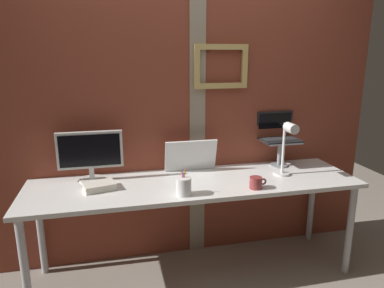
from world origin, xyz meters
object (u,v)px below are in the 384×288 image
laptop (277,132)px  desk_lamp (287,143)px  whiteboard_panel (191,156)px  pen_cup (184,186)px  coffee_mug (256,183)px  monitor (90,153)px

laptop → desk_lamp: (-0.07, -0.31, -0.01)m
whiteboard_panel → pen_cup: bearing=-108.6°
coffee_mug → desk_lamp: bearing=28.8°
laptop → whiteboard_panel: bearing=-177.8°
laptop → pen_cup: laptop is taller
coffee_mug → monitor: bearing=159.0°
monitor → coffee_mug: (1.08, -0.41, -0.16)m
laptop → desk_lamp: bearing=-103.4°
monitor → desk_lamp: desk_lamp is taller
monitor → coffee_mug: monitor is taller
desk_lamp → pen_cup: 0.84m
pen_cup → desk_lamp: bearing=11.7°
pen_cup → coffee_mug: size_ratio=1.42×
whiteboard_panel → desk_lamp: size_ratio=0.97×
whiteboard_panel → coffee_mug: 0.57m
desk_lamp → pen_cup: (-0.80, -0.16, -0.20)m
pen_cup → coffee_mug: pen_cup is taller
whiteboard_panel → coffee_mug: (0.35, -0.45, -0.08)m
desk_lamp → monitor: bearing=169.8°
monitor → desk_lamp: 1.40m
pen_cup → coffee_mug: bearing=-0.0°
laptop → pen_cup: bearing=-151.3°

